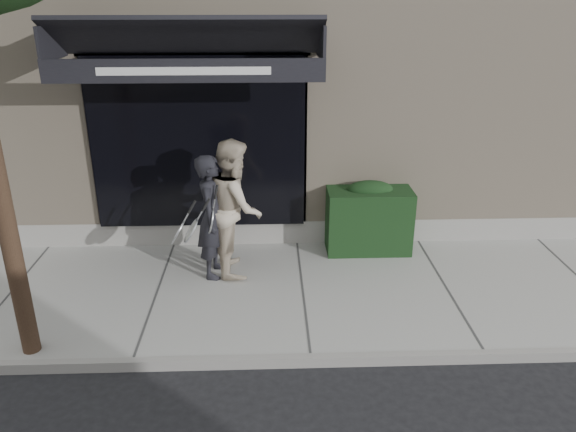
{
  "coord_description": "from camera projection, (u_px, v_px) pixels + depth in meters",
  "views": [
    {
      "loc": [
        -0.45,
        -6.8,
        3.99
      ],
      "look_at": [
        -0.18,
        0.6,
        0.96
      ],
      "focal_mm": 35.0,
      "sensor_mm": 36.0,
      "label": 1
    }
  ],
  "objects": [
    {
      "name": "building_facade",
      "position": [
        289.0,
        54.0,
        11.37
      ],
      "size": [
        14.3,
        8.04,
        5.64
      ],
      "color": "#C3AF95",
      "rests_on": "ground"
    },
    {
      "name": "pedestrian_back",
      "position": [
        235.0,
        207.0,
        7.95
      ],
      "size": [
        0.86,
        1.04,
        1.96
      ],
      "color": "beige",
      "rests_on": "sidewalk"
    },
    {
      "name": "hedge",
      "position": [
        368.0,
        217.0,
        8.76
      ],
      "size": [
        1.3,
        0.7,
        1.14
      ],
      "color": "black",
      "rests_on": "sidewalk"
    },
    {
      "name": "ground",
      "position": [
        302.0,
        296.0,
        7.81
      ],
      "size": [
        80.0,
        80.0,
        0.0
      ],
      "primitive_type": "plane",
      "color": "black",
      "rests_on": "ground"
    },
    {
      "name": "curb",
      "position": [
        311.0,
        360.0,
        6.35
      ],
      "size": [
        20.0,
        0.1,
        0.14
      ],
      "primitive_type": "cube",
      "color": "gray",
      "rests_on": "ground"
    },
    {
      "name": "sidewalk",
      "position": [
        303.0,
        292.0,
        7.79
      ],
      "size": [
        20.0,
        3.0,
        0.12
      ],
      "primitive_type": "cube",
      "color": "#9B9B96",
      "rests_on": "ground"
    },
    {
      "name": "pedestrian_front",
      "position": [
        213.0,
        217.0,
        7.84
      ],
      "size": [
        0.79,
        0.86,
        1.79
      ],
      "color": "black",
      "rests_on": "sidewalk"
    }
  ]
}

